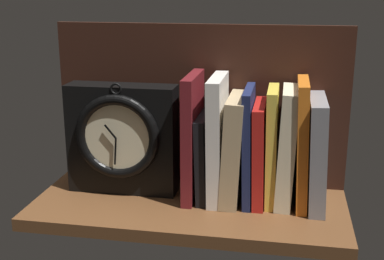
% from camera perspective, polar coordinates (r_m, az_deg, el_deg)
% --- Properties ---
extents(ground_plane, '(0.63, 0.27, 0.03)m').
position_cam_1_polar(ground_plane, '(1.06, -0.35, -8.60)').
color(ground_plane, brown).
extents(back_panel, '(0.63, 0.01, 0.35)m').
position_cam_1_polar(back_panel, '(1.13, 0.88, 2.77)').
color(back_panel, black).
rests_on(back_panel, ground_plane).
extents(book_maroon_dawkins, '(0.02, 0.15, 0.25)m').
position_cam_1_polar(book_maroon_dawkins, '(1.06, 0.15, -0.70)').
color(book_maroon_dawkins, maroon).
rests_on(book_maroon_dawkins, ground_plane).
extents(book_black_skeptic, '(0.03, 0.14, 0.17)m').
position_cam_1_polar(book_black_skeptic, '(1.06, 1.41, -2.85)').
color(book_black_skeptic, black).
rests_on(book_black_skeptic, ground_plane).
extents(book_white_catcher, '(0.03, 0.15, 0.25)m').
position_cam_1_polar(book_white_catcher, '(1.05, 2.84, -0.92)').
color(book_white_catcher, silver).
rests_on(book_white_catcher, ground_plane).
extents(book_tan_shortstories, '(0.04, 0.15, 0.21)m').
position_cam_1_polar(book_tan_shortstories, '(1.05, 4.68, -2.02)').
color(book_tan_shortstories, tan).
rests_on(book_tan_shortstories, ground_plane).
extents(book_navy_bierce, '(0.02, 0.14, 0.23)m').
position_cam_1_polar(book_navy_bierce, '(1.05, 6.26, -1.65)').
color(book_navy_bierce, '#192147').
rests_on(book_navy_bierce, ground_plane).
extents(book_red_requiem, '(0.03, 0.14, 0.20)m').
position_cam_1_polar(book_red_requiem, '(1.05, 7.44, -2.47)').
color(book_red_requiem, red).
rests_on(book_red_requiem, ground_plane).
extents(book_yellow_seinlanguage, '(0.02, 0.12, 0.23)m').
position_cam_1_polar(book_yellow_seinlanguage, '(1.04, 8.78, -1.73)').
color(book_yellow_seinlanguage, gold).
rests_on(book_yellow_seinlanguage, ground_plane).
extents(book_cream_twain, '(0.04, 0.13, 0.23)m').
position_cam_1_polar(book_cream_twain, '(1.04, 10.37, -1.81)').
color(book_cream_twain, beige).
rests_on(book_cream_twain, ground_plane).
extents(book_orange_pandolfini, '(0.03, 0.14, 0.25)m').
position_cam_1_polar(book_orange_pandolfini, '(1.04, 12.01, -1.43)').
color(book_orange_pandolfini, orange).
rests_on(book_orange_pandolfini, ground_plane).
extents(book_gray_chess, '(0.04, 0.16, 0.22)m').
position_cam_1_polar(book_gray_chess, '(1.05, 13.54, -2.39)').
color(book_gray_chess, gray).
rests_on(book_gray_chess, ground_plane).
extents(framed_clock, '(0.23, 0.08, 0.24)m').
position_cam_1_polar(framed_clock, '(1.09, -7.72, -0.91)').
color(framed_clock, black).
rests_on(framed_clock, ground_plane).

